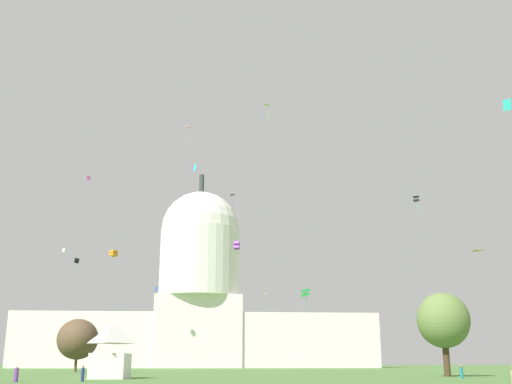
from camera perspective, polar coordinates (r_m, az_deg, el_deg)
capitol_building at (r=219.13m, az=-5.32°, el=-9.75°), size 122.79×28.18×68.55m
event_tent at (r=79.07m, az=-13.25°, el=-14.12°), size 4.58×6.57×6.46m
tree_east_far at (r=91.74m, az=16.96°, el=-11.31°), size 9.88×9.74×11.40m
tree_west_far at (r=133.92m, az=-16.19°, el=-12.95°), size 11.67×12.58×10.50m
person_teal_back_right at (r=81.47m, az=18.49°, el=-15.56°), size 0.46×0.46×1.57m
person_maroon_lawn_far_left at (r=86.74m, az=-12.03°, el=-15.96°), size 0.59×0.59×1.55m
person_navy_front_center at (r=68.18m, az=-15.75°, el=-15.91°), size 0.44×0.44×1.60m
person_purple_mid_center at (r=68.05m, az=-21.33°, el=-15.50°), size 0.57×0.57×1.56m
kite_black_mid at (r=121.64m, az=14.60°, el=-0.61°), size 1.32×1.33×2.87m
kite_violet_low at (r=86.66m, az=-1.80°, el=-4.96°), size 0.97×1.01×1.08m
kite_turquoise_mid at (r=74.49m, az=22.24°, el=7.48°), size 0.66×0.75×1.36m
kite_magenta_high at (r=183.91m, az=-15.24°, el=1.28°), size 1.21×1.27×1.31m
kite_orange_mid at (r=106.19m, az=-13.05°, el=-5.55°), size 1.43×1.43×1.07m
kite_cyan_mid at (r=100.27m, az=-5.66°, el=2.28°), size 0.61×1.10×1.36m
kite_blue_low at (r=118.40m, az=-9.22°, el=-8.91°), size 0.54×0.98×2.24m
kite_yellow_low at (r=129.85m, az=1.26°, el=-9.54°), size 1.30×1.66×0.19m
kite_white_mid at (r=145.98m, az=-17.32°, el=-5.17°), size 0.91×0.87×0.94m
kite_green_low at (r=93.36m, az=4.60°, el=-9.28°), size 1.25×1.19×2.78m
kite_gold_low at (r=98.04m, az=19.66°, el=-5.24°), size 1.57×1.59×0.21m
kite_pink_high at (r=116.21m, az=-6.21°, el=5.74°), size 1.54×1.33×2.46m
kite_lime_high at (r=145.25m, az=1.09°, el=7.90°), size 1.76×1.51×4.06m
kite_black_mid_b at (r=123.06m, az=-16.28°, el=-6.22°), size 0.95×0.57×2.79m
kite_violet_mid at (r=116.07m, az=-2.35°, el=-0.38°), size 1.18×1.73×2.98m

